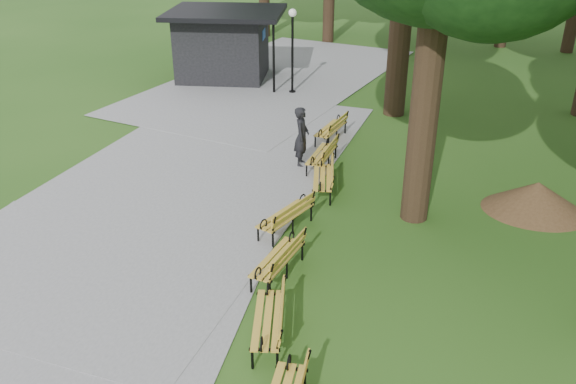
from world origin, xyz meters
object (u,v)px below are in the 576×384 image
(bench_4, at_px, (323,178))
(bench_5, at_px, (322,155))
(dirt_mound, at_px, (536,197))
(bench_2, at_px, (278,259))
(kiosk, at_px, (222,44))
(bench_1, at_px, (268,320))
(bench_3, at_px, (285,216))
(lamp_post, at_px, (292,34))
(person, at_px, (302,137))
(bench_6, at_px, (331,129))

(bench_4, relative_size, bench_5, 1.00)
(dirt_mound, bearing_deg, bench_2, -138.02)
(kiosk, bearing_deg, bench_1, -76.34)
(dirt_mound, relative_size, bench_5, 1.19)
(bench_3, distance_m, bench_4, 2.47)
(kiosk, relative_size, bench_3, 2.61)
(bench_4, bearing_deg, lamp_post, -171.65)
(kiosk, xyz_separation_m, bench_5, (6.91, -8.59, -1.11))
(person, bearing_deg, bench_5, -99.03)
(kiosk, xyz_separation_m, bench_3, (7.06, -12.66, -1.11))
(bench_1, bearing_deg, bench_6, 171.95)
(kiosk, height_order, bench_6, kiosk)
(person, height_order, kiosk, kiosk)
(dirt_mound, bearing_deg, bench_3, -153.06)
(bench_2, relative_size, bench_6, 1.00)
(lamp_post, height_order, bench_4, lamp_post)
(bench_2, xyz_separation_m, bench_6, (-0.88, 8.30, 0.00))
(bench_1, bearing_deg, bench_2, 177.86)
(bench_3, bearing_deg, bench_4, -169.18)
(lamp_post, bearing_deg, bench_4, -67.67)
(kiosk, height_order, bench_3, kiosk)
(bench_4, height_order, bench_6, same)
(bench_4, bearing_deg, bench_6, 176.71)
(kiosk, bearing_deg, person, -65.85)
(dirt_mound, xyz_separation_m, bench_2, (-5.51, -4.95, 0.02))
(dirt_mound, bearing_deg, bench_6, 152.33)
(person, distance_m, lamp_post, 7.83)
(dirt_mound, xyz_separation_m, bench_6, (-6.39, 3.35, 0.02))
(person, xyz_separation_m, bench_1, (1.73, -8.06, -0.50))
(person, xyz_separation_m, bench_4, (1.10, -1.64, -0.50))
(kiosk, distance_m, bench_2, 16.44)
(bench_1, height_order, bench_3, same)
(bench_1, distance_m, bench_4, 6.45)
(dirt_mound, xyz_separation_m, bench_5, (-6.10, 1.05, 0.02))
(lamp_post, height_order, bench_5, lamp_post)
(kiosk, relative_size, bench_2, 2.61)
(bench_2, distance_m, bench_5, 6.03)
(bench_4, bearing_deg, dirt_mound, 81.83)
(dirt_mound, distance_m, bench_5, 6.19)
(bench_3, relative_size, bench_5, 1.00)
(kiosk, bearing_deg, bench_4, -66.21)
(kiosk, relative_size, bench_4, 2.61)
(bench_2, height_order, bench_6, same)
(bench_2, height_order, bench_4, same)
(lamp_post, height_order, dirt_mound, lamp_post)
(bench_1, bearing_deg, dirt_mound, 128.75)
(person, relative_size, bench_3, 0.99)
(bench_1, bearing_deg, person, 176.52)
(lamp_post, relative_size, bench_5, 1.84)
(kiosk, xyz_separation_m, bench_4, (7.36, -10.21, -1.11))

